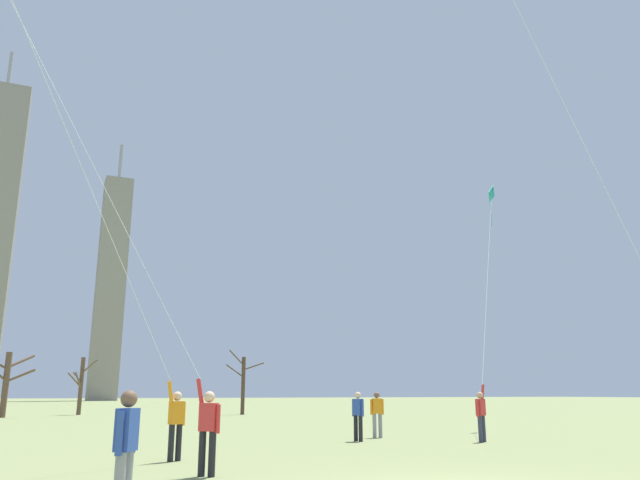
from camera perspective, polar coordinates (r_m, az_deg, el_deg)
The scene contains 10 objects.
kite_flyer_foreground_left_teal at distance 23.19m, azimuth 14.83°, elevation -11.94°, with size 7.11×6.74×11.89m.
kite_flyer_midfield_left_green at distance 14.37m, azimuth -19.36°, elevation -0.21°, with size 8.92×6.52×16.26m.
kite_flyer_far_back_red at distance 13.78m, azimuth -16.68°, elevation -3.14°, with size 9.30×6.20×19.87m.
bystander_far_off_by_trees at distance 21.72m, azimuth 3.53°, elevation -15.74°, with size 0.31×0.48×1.62m.
bystander_strolling_midfield at distance 8.81m, azimuth -17.56°, elevation -17.79°, with size 0.35×0.45×1.62m.
bystander_watching_nearby at distance 23.52m, azimuth 5.31°, elevation -15.57°, with size 0.50×0.28×1.62m.
bare_tree_leftmost at distance 48.49m, azimuth -7.13°, elevation -12.98°, with size 3.10×0.81×4.75m.
bare_tree_far_right_edge at distance 47.17m, azimuth -27.02°, elevation -11.48°, with size 3.71×1.84×4.27m.
bare_tree_right_of_center at distance 50.78m, azimuth -21.26°, elevation -12.32°, with size 2.07×1.60×4.22m.
skyline_wide_slab at distance 143.81m, azimuth -18.83°, elevation -4.02°, with size 5.99×6.08×57.80m.
Camera 1 is at (-6.50, -8.58, 1.58)m, focal length 34.58 mm.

